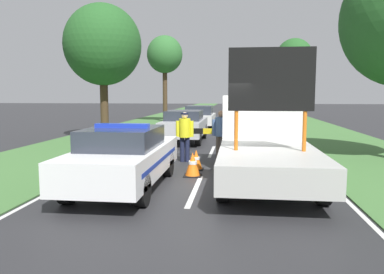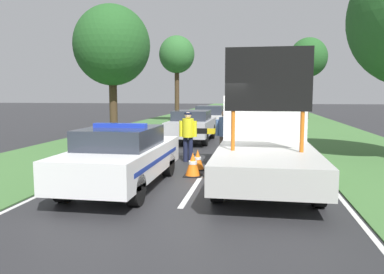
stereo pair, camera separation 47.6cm
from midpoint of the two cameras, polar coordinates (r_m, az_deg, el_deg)
The scene contains 18 objects.
ground_plane at distance 9.74m, azimuth -0.39°, elevation -6.86°, with size 160.00×160.00×0.00m, color #28282B.
lane_markings at distance 22.14m, azimuth 3.69°, elevation 0.69°, with size 6.72×54.75×0.01m.
grass_verge_left at distance 30.29m, azimuth -6.45°, elevation 2.26°, with size 4.67×120.00×0.03m.
grass_verge_right at distance 29.83m, azimuth 15.58°, elevation 1.99°, with size 4.67×120.00×0.03m.
police_car at distance 9.15m, azimuth -11.73°, elevation -2.96°, with size 1.82×4.69×1.57m.
work_truck at distance 10.20m, azimuth 9.66°, elevation -0.27°, with size 2.28×5.74×3.28m.
road_barrier at distance 13.21m, azimuth 2.50°, elevation 0.47°, with size 2.54×0.08×1.05m.
police_officer at distance 12.46m, azimuth -2.21°, elevation 0.71°, with size 0.60×0.38×1.67m.
pedestrian_civilian at distance 12.59m, azimuth 3.38°, elevation 0.82°, with size 0.61×0.39×1.71m.
traffic_cone_near_police at distance 11.95m, azimuth -7.61°, elevation -2.74°, with size 0.50×0.50×0.69m.
traffic_cone_centre_front at distance 11.23m, azimuth -0.58°, elevation -3.50°, with size 0.44×0.44×0.60m.
traffic_cone_near_truck at distance 12.86m, azimuth 8.49°, elevation -2.52°, with size 0.36×0.36×0.50m.
traffic_cone_behind_barrier at distance 10.34m, azimuth -1.22°, elevation -4.19°, with size 0.49×0.49×0.67m.
queued_car_sedan_silver at distance 17.79m, azimuth -1.90°, elevation 1.83°, with size 1.82×4.55×1.49m.
queued_car_van_white at distance 25.01m, azimuth 0.61°, elevation 3.11°, with size 1.91×4.36×1.49m.
roadside_tree_near_left at distance 35.52m, azimuth 14.94°, elevation 11.49°, with size 3.31×3.31×7.24m.
roadside_tree_near_right at distance 19.36m, azimuth -14.15°, elevation 13.39°, with size 3.76×3.76×6.63m.
roadside_tree_mid_right at distance 30.74m, azimuth -4.63°, elevation 12.30°, with size 2.84×2.84×6.92m.
Camera 1 is at (0.95, -9.43, 2.26)m, focal length 35.00 mm.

